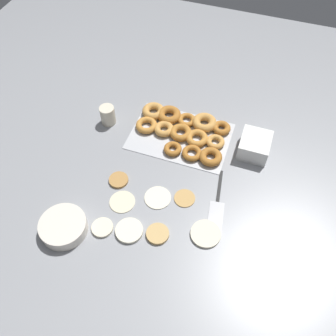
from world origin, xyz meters
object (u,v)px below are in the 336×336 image
Objects in this scene: pancake_3 at (129,231)px; spatula at (217,209)px; pancake_5 at (158,234)px; batter_bowl at (63,227)px; pancake_4 at (206,234)px; paper_cup at (108,115)px; pancake_6 at (119,180)px; pancake_1 at (184,199)px; container_stack at (255,145)px; pancake_2 at (122,202)px; donut_tray at (183,131)px; pancake_7 at (102,228)px; pancake_0 at (158,197)px.

pancake_3 is 0.36m from spatula.
pancake_5 is 0.37m from batter_bowl.
pancake_4 is 1.28× the size of paper_cup.
pancake_4 is 0.65× the size of batter_bowl.
batter_bowl reaches higher than spatula.
pancake_5 is 0.31m from pancake_6.
container_stack is (-0.22, -0.35, 0.04)m from pancake_1.
pancake_1 is 0.74× the size of pancake_4.
paper_cup reaches higher than pancake_2.
paper_cup is (0.43, -0.49, 0.04)m from pancake_5.
pancake_2 is at bearing -25.62° from pancake_5.
batter_bowl is (0.28, 0.64, 0.01)m from donut_tray.
paper_cup is at bearing -32.03° from pancake_1.
batter_bowl is at bearing 17.01° from pancake_4.
batter_bowl is (0.14, 0.05, 0.02)m from pancake_7.
donut_tray reaches higher than spatula.
pancake_7 is 0.29× the size of spatula.
pancake_5 reaches higher than pancake_2.
spatula is (-0.01, -0.12, -0.00)m from pancake_4.
pancake_0 is at bearing -106.10° from pancake_3.
container_stack is (-0.34, 0.00, 0.02)m from donut_tray.
pancake_4 is at bearing 144.93° from paper_cup.
pancake_0 is at bearing -22.23° from pancake_4.
pancake_4 is 0.40× the size of spatula.
spatula is (-0.19, -0.19, -0.00)m from pancake_5.
donut_tray is (0.12, -0.35, 0.01)m from pancake_1.
container_stack reaches higher than pancake_3.
donut_tray reaches higher than pancake_3.
donut_tray is (0.01, -0.38, 0.01)m from pancake_0.
pancake_3 reaches higher than pancake_4.
pancake_7 is (0.26, 0.23, 0.00)m from pancake_1.
pancake_7 reaches higher than pancake_2.
batter_bowl is (0.16, 0.19, 0.02)m from pancake_2.
pancake_2 reaches higher than spatula.
batter_bowl is at bearing 35.61° from pancake_1.
paper_cup reaches higher than pancake_4.
pancake_1 is 0.30× the size of spatula.
pancake_4 is at bearing 78.87° from container_stack.
pancake_3 is (-0.08, 0.11, 0.00)m from pancake_2.
pancake_4 is at bearing 175.50° from pancake_2.
spatula is at bearing -135.50° from pancake_5.
pancake_5 is at bearing 143.23° from pancake_6.
pancake_3 is at bearing 122.25° from paper_cup.
pancake_7 is 0.18× the size of donut_tray.
pancake_3 is 0.30m from pancake_4.
pancake_0 is at bearing -138.87° from batter_bowl.
batter_bowl is at bearing 41.13° from pancake_0.
pancake_7 is at bearing 50.25° from container_stack.
pancake_0 is at bearing 49.25° from container_stack.
pancake_6 is at bearing -36.77° from pancake_5.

